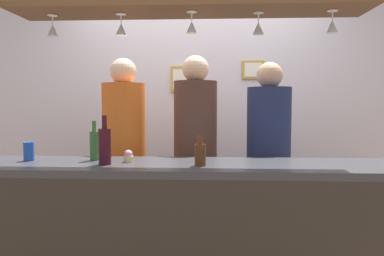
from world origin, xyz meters
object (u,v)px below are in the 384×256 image
at_px(bottle_wine_dark_red, 105,145).
at_px(picture_frame_crest, 180,79).
at_px(picture_frame_upper_small, 253,70).
at_px(cupcake, 128,156).
at_px(person_right_navy_shirt, 268,150).
at_px(bottle_beer_brown_stubby, 200,154).
at_px(person_middle_brown_shirt, 195,145).
at_px(drink_can, 29,151).
at_px(person_left_orange_shirt, 124,146).
at_px(bottle_beer_green_import, 94,145).

bearing_deg(bottle_wine_dark_red, picture_frame_crest, 77.08).
bearing_deg(picture_frame_upper_small, picture_frame_crest, 180.00).
distance_m(bottle_wine_dark_red, cupcake, 0.18).
distance_m(person_right_navy_shirt, bottle_beer_brown_stubby, 0.86).
relative_size(person_middle_brown_shirt, bottle_wine_dark_red, 5.92).
xyz_separation_m(drink_can, picture_frame_crest, (0.88, 1.35, 0.55)).
distance_m(bottle_wine_dark_red, picture_frame_upper_small, 1.91).
bearing_deg(drink_can, person_left_orange_shirt, 48.22).
bearing_deg(picture_frame_upper_small, bottle_beer_green_import, -131.99).
bearing_deg(bottle_beer_green_import, bottle_beer_brown_stubby, -13.92).
bearing_deg(cupcake, picture_frame_upper_small, 55.59).
distance_m(person_right_navy_shirt, picture_frame_crest, 1.26).
relative_size(person_left_orange_shirt, bottle_beer_green_import, 6.76).
relative_size(person_middle_brown_shirt, picture_frame_upper_small, 8.07).
relative_size(drink_can, picture_frame_upper_small, 0.55).
relative_size(person_right_navy_shirt, bottle_beer_green_import, 6.62).
bearing_deg(picture_frame_crest, cupcake, -98.89).
bearing_deg(person_middle_brown_shirt, bottle_wine_dark_red, -127.88).
height_order(person_middle_brown_shirt, person_right_navy_shirt, person_middle_brown_shirt).
distance_m(bottle_beer_brown_stubby, drink_can, 1.13).
height_order(person_middle_brown_shirt, picture_frame_upper_small, picture_frame_upper_small).
height_order(person_middle_brown_shirt, cupcake, person_middle_brown_shirt).
bearing_deg(person_right_navy_shirt, picture_frame_crest, 133.71).
relative_size(person_left_orange_shirt, person_right_navy_shirt, 1.02).
xyz_separation_m(person_right_navy_shirt, picture_frame_crest, (-0.76, 0.80, 0.60)).
relative_size(person_left_orange_shirt, cupcake, 22.53).
height_order(person_right_navy_shirt, picture_frame_upper_small, picture_frame_upper_small).
xyz_separation_m(person_left_orange_shirt, picture_frame_upper_small, (1.11, 0.80, 0.67)).
distance_m(person_middle_brown_shirt, picture_frame_crest, 1.00).
bearing_deg(person_right_navy_shirt, bottle_beer_green_import, -157.02).
height_order(person_middle_brown_shirt, bottle_wine_dark_red, person_middle_brown_shirt).
xyz_separation_m(person_middle_brown_shirt, drink_can, (-1.06, -0.55, 0.02)).
height_order(person_left_orange_shirt, cupcake, person_left_orange_shirt).
bearing_deg(bottle_beer_green_import, bottle_wine_dark_red, -54.23).
distance_m(person_middle_brown_shirt, picture_frame_upper_small, 1.17).
height_order(person_left_orange_shirt, bottle_wine_dark_red, person_left_orange_shirt).
bearing_deg(drink_can, picture_frame_upper_small, 40.12).
relative_size(bottle_beer_brown_stubby, picture_frame_upper_small, 0.82).
bearing_deg(bottle_wine_dark_red, cupcake, 38.60).
distance_m(bottle_beer_brown_stubby, cupcake, 0.47).
bearing_deg(bottle_beer_brown_stubby, cupcake, 166.55).
bearing_deg(bottle_beer_brown_stubby, person_left_orange_shirt, 132.26).
relative_size(drink_can, picture_frame_crest, 0.47).
bearing_deg(person_right_navy_shirt, cupcake, -149.35).
distance_m(person_left_orange_shirt, bottle_beer_brown_stubby, 0.93).
height_order(person_right_navy_shirt, cupcake, person_right_navy_shirt).
xyz_separation_m(bottle_beer_green_import, cupcake, (0.24, -0.06, -0.07)).
bearing_deg(drink_can, bottle_wine_dark_red, -12.78).
height_order(person_left_orange_shirt, person_middle_brown_shirt, person_middle_brown_shirt).
distance_m(person_left_orange_shirt, drink_can, 0.74).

